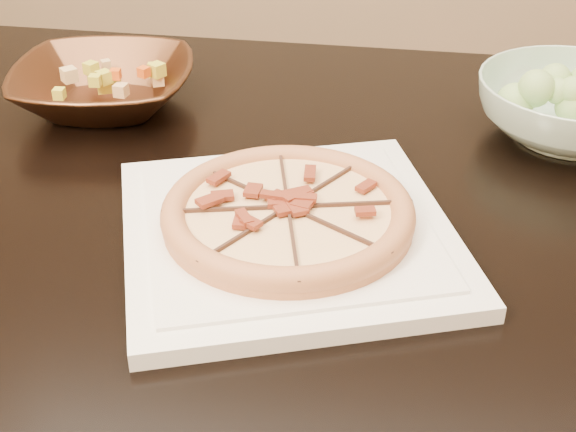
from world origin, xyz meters
name	(u,v)px	position (x,y,z in m)	size (l,w,h in m)	color
dining_table	(240,249)	(-0.02, -0.06, 0.64)	(1.34, 0.87, 0.75)	black
plate	(288,232)	(0.07, -0.19, 0.76)	(0.42, 0.42, 0.02)	white
pizza	(288,213)	(0.07, -0.19, 0.78)	(0.25, 0.25, 0.03)	#E18558
bronze_bowl	(104,86)	(-0.23, 0.09, 0.78)	(0.24, 0.24, 0.06)	#52301C
mixed_dish	(98,55)	(-0.23, 0.09, 0.82)	(0.09, 0.11, 0.03)	tan
salad_bowl	(573,109)	(0.37, 0.11, 0.79)	(0.24, 0.24, 0.07)	#B1CFBB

